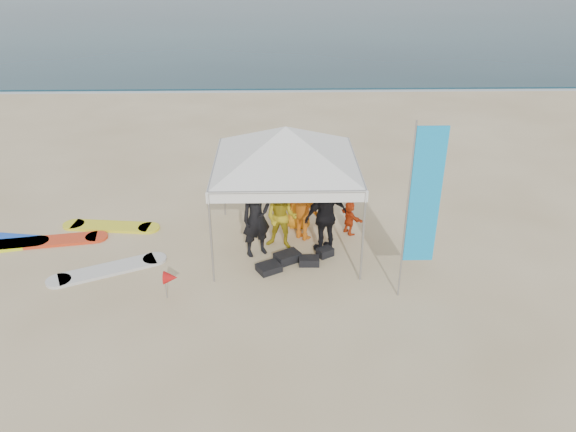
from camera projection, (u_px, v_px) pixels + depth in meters
The scene contains 13 objects.
ground at pixel (235, 336), 10.58m from camera, with size 120.00×120.00×0.00m, color beige.
shoreline_foam at pixel (259, 89), 26.76m from camera, with size 160.00×1.20×0.01m, color silver.
person_black_a at pixel (256, 217), 12.83m from camera, with size 0.70×0.46×1.92m, color black.
person_yellow at pixel (281, 218), 13.19m from camera, with size 0.77×0.60×1.58m, color gold.
person_orange_a at pixel (304, 207), 13.56m from camera, with size 1.10×0.63×1.70m, color #CA5E12.
person_black_b at pixel (326, 216), 12.97m from camera, with size 1.08×0.45×1.84m, color black.
person_orange_b at pixel (299, 198), 14.07m from camera, with size 0.79×0.52×1.62m, color orange.
person_seated at pixel (349, 218), 13.94m from camera, with size 0.82×0.26×0.88m, color red.
canopy_tent at pixel (286, 127), 12.31m from camera, with size 4.51×4.51×3.40m.
feather_flag at pixel (423, 199), 10.73m from camera, with size 0.64×0.04×3.80m.
marker_pennant at pixel (171, 278), 11.45m from camera, with size 0.28×0.28×0.64m.
gear_pile at pixel (293, 260), 12.82m from camera, with size 1.85×1.12×0.22m.
surfboard_spread at pixel (35, 246), 13.52m from camera, with size 6.02×3.12×0.07m.
Camera 1 is at (0.81, -8.39, 6.85)m, focal length 35.00 mm.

